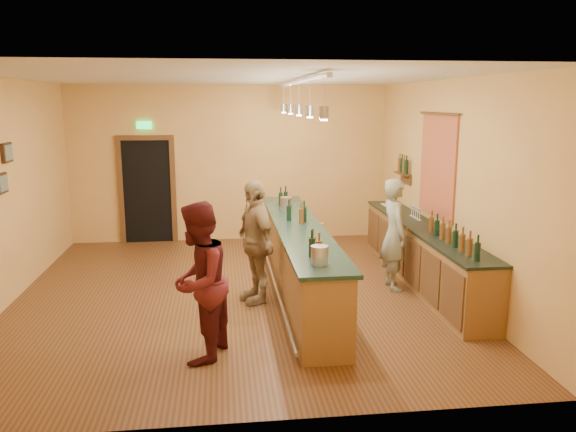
{
  "coord_description": "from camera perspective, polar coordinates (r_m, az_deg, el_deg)",
  "views": [
    {
      "loc": [
        -0.18,
        -8.14,
        2.87
      ],
      "look_at": [
        0.81,
        0.2,
        1.15
      ],
      "focal_mm": 35.0,
      "sensor_mm": 36.0,
      "label": 1
    }
  ],
  "objects": [
    {
      "name": "ceiling",
      "position": [
        8.15,
        -5.68,
        13.85
      ],
      "size": [
        6.5,
        7.0,
        0.02
      ],
      "primitive_type": "cube",
      "color": "silver",
      "rests_on": "wall_back"
    },
    {
      "name": "customer_a",
      "position": [
        6.33,
        -9.11,
        -6.68
      ],
      "size": [
        0.94,
        1.06,
        1.8
      ],
      "primitive_type": "imported",
      "rotation": [
        0.0,
        0.0,
        -1.92
      ],
      "color": "#59191E",
      "rests_on": "floor"
    },
    {
      "name": "wall_front",
      "position": [
        4.81,
        -4.41,
        -3.76
      ],
      "size": [
        6.5,
        0.02,
        3.2
      ],
      "primitive_type": "cube",
      "color": "tan",
      "rests_on": "floor"
    },
    {
      "name": "bartender",
      "position": [
        8.78,
        10.75,
        -1.83
      ],
      "size": [
        0.44,
        0.64,
        1.73
      ],
      "primitive_type": "imported",
      "rotation": [
        0.0,
        0.0,
        1.61
      ],
      "color": "gray",
      "rests_on": "floor"
    },
    {
      "name": "pendant_track",
      "position": [
        8.22,
        1.13,
        12.37
      ],
      "size": [
        0.11,
        4.6,
        0.5
      ],
      "color": "silver",
      "rests_on": "ceiling"
    },
    {
      "name": "tasting_bar",
      "position": [
        8.52,
        1.06,
        -3.82
      ],
      "size": [
        0.73,
        5.1,
        1.38
      ],
      "color": "brown",
      "rests_on": "floor"
    },
    {
      "name": "wall_back",
      "position": [
        11.71,
        -5.89,
        5.3
      ],
      "size": [
        6.5,
        0.02,
        3.2
      ],
      "primitive_type": "cube",
      "color": "tan",
      "rests_on": "floor"
    },
    {
      "name": "wall_right",
      "position": [
        8.92,
        15.92,
        2.96
      ],
      "size": [
        0.02,
        7.0,
        3.2
      ],
      "primitive_type": "cube",
      "color": "tan",
      "rests_on": "floor"
    },
    {
      "name": "back_counter",
      "position": [
        9.21,
        13.49,
        -3.74
      ],
      "size": [
        0.6,
        4.55,
        1.27
      ],
      "color": "brown",
      "rests_on": "floor"
    },
    {
      "name": "bottle_shelf",
      "position": [
        10.65,
        11.64,
        4.86
      ],
      "size": [
        0.17,
        0.55,
        0.54
      ],
      "color": "#473115",
      "rests_on": "wall_right"
    },
    {
      "name": "doorway",
      "position": [
        11.84,
        -14.1,
        2.77
      ],
      "size": [
        1.15,
        0.09,
        2.48
      ],
      "color": "black",
      "rests_on": "wall_back"
    },
    {
      "name": "bar_stool",
      "position": [
        10.44,
        2.79,
        -1.51
      ],
      "size": [
        0.32,
        0.32,
        0.65
      ],
      "rotation": [
        0.0,
        0.0,
        -0.36
      ],
      "color": "olive",
      "rests_on": "floor"
    },
    {
      "name": "wall_left",
      "position": [
        8.79,
        -27.16,
        2.0
      ],
      "size": [
        0.02,
        7.0,
        3.2
      ],
      "primitive_type": "cube",
      "color": "tan",
      "rests_on": "floor"
    },
    {
      "name": "floor",
      "position": [
        8.63,
        -5.25,
        -7.88
      ],
      "size": [
        7.0,
        7.0,
        0.0
      ],
      "primitive_type": "plane",
      "color": "#552718",
      "rests_on": "ground"
    },
    {
      "name": "tapestry",
      "position": [
        9.25,
        14.94,
        4.87
      ],
      "size": [
        0.03,
        1.4,
        1.6
      ],
      "primitive_type": "cube",
      "color": "#A32026",
      "rests_on": "wall_right"
    },
    {
      "name": "customer_b",
      "position": [
        8.08,
        -3.37,
        -2.6
      ],
      "size": [
        0.76,
        1.13,
        1.79
      ],
      "primitive_type": "imported",
      "rotation": [
        0.0,
        0.0,
        -1.23
      ],
      "color": "#997A51",
      "rests_on": "floor"
    }
  ]
}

